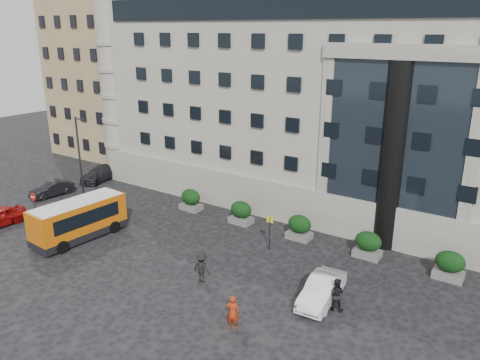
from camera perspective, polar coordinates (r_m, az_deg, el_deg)
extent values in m
plane|color=black|center=(32.90, -9.35, -9.18)|extent=(120.00, 120.00, 0.00)
cube|color=#9E988C|center=(45.73, 15.47, 9.96)|extent=(44.00, 24.00, 18.00)
cylinder|color=black|center=(33.47, 18.19, 2.56)|extent=(1.80, 1.80, 13.00)
cube|color=#8C7951|center=(60.70, -13.65, 12.89)|extent=(14.00, 14.00, 20.00)
cube|color=#7C6448|center=(75.83, -4.99, 15.00)|extent=(13.00, 13.00, 22.00)
cube|color=#595956|center=(40.53, -5.99, -3.28)|extent=(1.80, 1.20, 0.50)
ellipsoid|color=black|center=(40.21, -6.03, -2.06)|extent=(1.80, 1.26, 1.34)
cube|color=#595956|center=(37.62, 0.13, -4.91)|extent=(1.80, 1.20, 0.50)
ellipsoid|color=black|center=(37.27, 0.13, -3.61)|extent=(1.80, 1.26, 1.34)
cube|color=#595956|center=(35.23, 7.22, -6.72)|extent=(1.80, 1.20, 0.50)
ellipsoid|color=black|center=(34.86, 7.28, -5.34)|extent=(1.80, 1.26, 1.34)
cube|color=#595956|center=(33.48, 15.24, -8.63)|extent=(1.80, 1.20, 0.50)
ellipsoid|color=black|center=(33.09, 15.37, -7.20)|extent=(1.80, 1.26, 1.34)
cube|color=#595956|center=(32.49, 24.04, -10.50)|extent=(1.80, 1.20, 0.50)
ellipsoid|color=black|center=(32.08, 24.25, -9.05)|extent=(1.80, 1.26, 1.34)
cylinder|color=#262628|center=(41.84, -18.89, 1.92)|extent=(0.16, 0.16, 8.00)
cylinder|color=#262628|center=(40.65, -19.04, 7.04)|extent=(0.90, 0.12, 0.12)
cube|color=black|center=(40.31, -18.64, 6.92)|extent=(0.35, 0.18, 0.14)
cylinder|color=#262628|center=(32.95, 3.65, -6.50)|extent=(0.08, 0.08, 2.50)
cube|color=yellow|center=(32.53, 3.68, -4.82)|extent=(0.50, 0.06, 0.45)
cylinder|color=#262628|center=(41.39, -23.69, -3.06)|extent=(0.08, 0.08, 2.20)
cylinder|color=red|center=(41.06, -23.92, -1.91)|extent=(0.64, 0.05, 0.64)
cube|color=white|center=(41.05, -23.96, -1.92)|extent=(0.45, 0.04, 0.10)
cube|color=#C15809|center=(36.45, -19.09, -4.27)|extent=(2.86, 7.04, 2.30)
cube|color=black|center=(36.93, -18.89, -6.06)|extent=(2.90, 7.08, 0.55)
cube|color=black|center=(36.38, -19.12, -3.95)|extent=(2.81, 5.53, 1.03)
cube|color=silver|center=(36.07, -19.27, -2.65)|extent=(2.72, 6.68, 0.18)
cylinder|color=black|center=(36.89, -22.76, -6.55)|extent=(0.35, 0.92, 0.90)
cylinder|color=black|center=(34.98, -20.83, -7.66)|extent=(0.35, 0.92, 0.90)
cylinder|color=black|center=(38.93, -17.16, -4.63)|extent=(0.35, 0.92, 0.90)
cylinder|color=black|center=(37.13, -15.05, -5.55)|extent=(0.35, 0.92, 0.90)
cube|color=maroon|center=(55.09, -10.13, 3.88)|extent=(2.85, 4.16, 2.76)
cube|color=maroon|center=(53.10, -12.05, 2.73)|extent=(2.56, 1.96, 1.88)
cube|color=black|center=(52.45, -12.63, 2.94)|extent=(2.10, 0.29, 0.88)
cylinder|color=black|center=(54.18, -12.89, 2.09)|extent=(0.36, 0.95, 0.93)
cylinder|color=black|center=(52.62, -10.92, 1.75)|extent=(0.36, 0.95, 0.93)
cylinder|color=black|center=(56.81, -10.45, 2.99)|extent=(0.36, 0.95, 0.93)
cylinder|color=black|center=(55.33, -8.51, 2.68)|extent=(0.36, 0.95, 0.93)
imported|color=black|center=(46.89, -21.95, -1.03)|extent=(1.92, 4.15, 1.32)
imported|color=black|center=(50.06, -16.63, 0.78)|extent=(2.80, 5.24, 1.44)
imported|color=black|center=(48.91, -8.73, 0.95)|extent=(2.52, 5.26, 1.45)
imported|color=silver|center=(27.70, 9.94, -13.04)|extent=(1.90, 4.58, 1.47)
imported|color=#A02B10|center=(25.04, -0.89, -15.83)|extent=(0.82, 0.68, 1.92)
imported|color=black|center=(27.00, 11.62, -13.49)|extent=(1.07, 0.91, 1.92)
imported|color=black|center=(29.18, -4.67, -10.61)|extent=(1.24, 0.72, 1.91)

